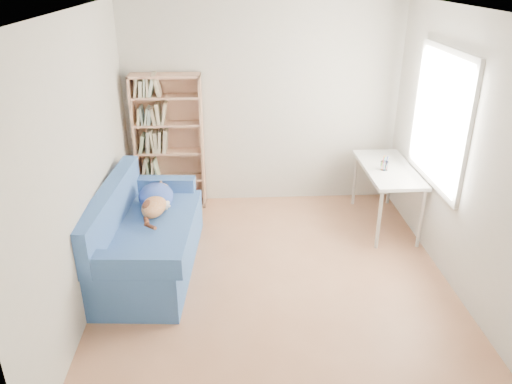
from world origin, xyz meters
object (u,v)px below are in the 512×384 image
pen_cup (384,165)px  sofa (145,237)px  bookshelf (170,148)px  desk (388,173)px

pen_cup → sofa: bearing=-164.7°
bookshelf → desk: (2.64, -0.69, -0.12)m
desk → pen_cup: 0.17m
bookshelf → pen_cup: 2.67m
sofa → desk: sofa is taller
sofa → pen_cup: 2.83m
sofa → pen_cup: sofa is taller
sofa → pen_cup: (2.69, 0.74, 0.46)m
sofa → desk: 2.91m
bookshelf → desk: 2.73m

